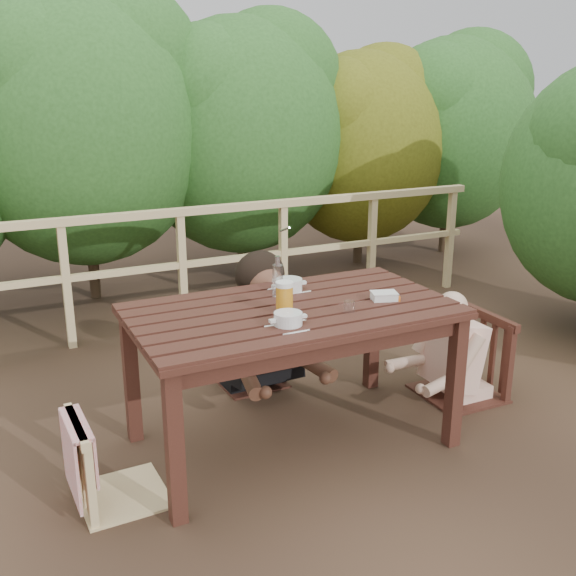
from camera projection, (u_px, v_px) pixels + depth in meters
name	position (u px, v px, depth m)	size (l,w,h in m)	color
ground	(292.00, 441.00, 3.80)	(60.00, 60.00, 0.00)	#483122
table	(292.00, 377.00, 3.68)	(1.72, 0.97, 0.79)	#351A13
chair_left	(117.00, 418.00, 3.17)	(0.43, 0.43, 0.86)	tan
chair_far	(250.00, 325.00, 4.41)	(0.42, 0.42, 0.83)	#351A13
chair_right	(463.00, 323.00, 4.21)	(0.50, 0.50, 1.00)	#351A13
woman	(248.00, 280.00, 4.34)	(0.59, 0.72, 1.45)	black
diner_right	(468.00, 309.00, 4.20)	(0.48, 0.59, 1.18)	beige
railing	(182.00, 270.00, 5.37)	(5.60, 0.10, 1.01)	tan
hedge_row	(178.00, 88.00, 6.15)	(6.60, 1.60, 3.80)	#26501E
soup_near	(288.00, 320.00, 3.29)	(0.24, 0.24, 0.08)	silver
soup_far	(289.00, 286.00, 3.83)	(0.25, 0.25, 0.08)	white
beer_glass	(284.00, 299.00, 3.46)	(0.09, 0.09, 0.18)	orange
bottle	(278.00, 278.00, 3.69)	(0.06, 0.06, 0.25)	white
tumbler	(349.00, 308.00, 3.48)	(0.06, 0.06, 0.07)	white
butter_tub	(384.00, 297.00, 3.67)	(0.14, 0.10, 0.06)	silver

